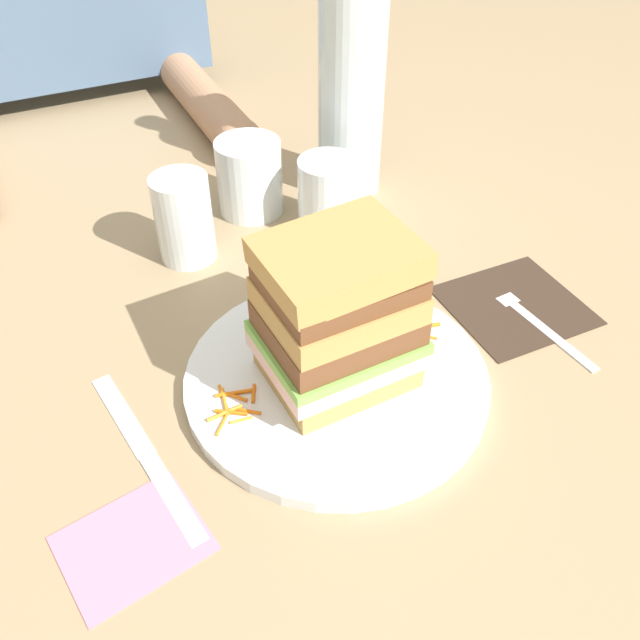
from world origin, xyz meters
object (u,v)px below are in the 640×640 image
object	(u,v)px
main_plate	(335,379)
fork	(530,314)
knife	(148,456)
juice_glass	(328,201)
sandwich	(336,317)
empty_tumbler_0	(250,177)
napkin_pink	(133,543)
water_bottle	(352,79)
napkin_dark	(513,304)
empty_tumbler_1	(184,219)

from	to	relation	value
main_plate	fork	xyz separation A→B (m)	(0.22, -0.00, -0.00)
knife	juice_glass	xyz separation A→B (m)	(0.28, 0.23, 0.04)
sandwich	empty_tumbler_0	bearing A→B (deg)	82.17
empty_tumbler_0	napkin_pink	xyz separation A→B (m)	(-0.24, -0.38, -0.04)
juice_glass	water_bottle	xyz separation A→B (m)	(0.07, 0.08, 0.10)
main_plate	knife	bearing A→B (deg)	-177.76
empty_tumbler_0	fork	bearing A→B (deg)	-60.63
napkin_dark	water_bottle	size ratio (longest dim) A/B	0.42
main_plate	napkin_dark	bearing A→B (deg)	4.82
knife	empty_tumbler_0	size ratio (longest dim) A/B	2.25
knife	water_bottle	bearing A→B (deg)	41.75
water_bottle	main_plate	bearing A→B (deg)	-119.84
knife	juice_glass	bearing A→B (deg)	39.83
sandwich	juice_glass	bearing A→B (deg)	64.73
knife	water_bottle	distance (m)	0.48
main_plate	sandwich	xyz separation A→B (m)	(-0.00, 0.00, 0.07)
sandwich	water_bottle	size ratio (longest dim) A/B	0.45
main_plate	empty_tumbler_1	world-z (taller)	empty_tumbler_1
juice_glass	napkin_pink	xyz separation A→B (m)	(-0.31, -0.30, -0.04)
juice_glass	water_bottle	size ratio (longest dim) A/B	0.28
knife	empty_tumbler_0	xyz separation A→B (m)	(0.21, 0.31, 0.04)
juice_glass	napkin_pink	distance (m)	0.43
sandwich	knife	bearing A→B (deg)	-177.62
main_plate	sandwich	size ratio (longest dim) A/B	1.93
napkin_dark	juice_glass	bearing A→B (deg)	117.46
main_plate	empty_tumbler_0	xyz separation A→B (m)	(0.04, 0.30, 0.04)
fork	napkin_pink	bearing A→B (deg)	-170.08
sandwich	empty_tumbler_1	distance (m)	0.25
water_bottle	fork	bearing A→B (deg)	-82.11
main_plate	napkin_pink	size ratio (longest dim) A/B	2.72
sandwich	empty_tumbler_1	bearing A→B (deg)	102.94
empty_tumbler_0	juice_glass	bearing A→B (deg)	-50.82
water_bottle	empty_tumbler_1	bearing A→B (deg)	-166.38
main_plate	napkin_dark	world-z (taller)	main_plate
napkin_dark	juice_glass	distance (m)	0.24
knife	juice_glass	distance (m)	0.36
sandwich	juice_glass	distance (m)	0.25
water_bottle	knife	bearing A→B (deg)	-138.25
fork	main_plate	bearing A→B (deg)	178.87
main_plate	empty_tumbler_1	distance (m)	0.26
sandwich	napkin_pink	world-z (taller)	sandwich
napkin_dark	knife	xyz separation A→B (m)	(-0.39, -0.02, 0.00)
main_plate	fork	distance (m)	0.22
knife	empty_tumbler_0	distance (m)	0.38
empty_tumbler_0	empty_tumbler_1	world-z (taller)	empty_tumbler_1
sandwich	fork	xyz separation A→B (m)	(0.22, -0.00, -0.07)
fork	knife	world-z (taller)	fork
fork	water_bottle	world-z (taller)	water_bottle
napkin_dark	juice_glass	xyz separation A→B (m)	(-0.11, 0.21, 0.04)
water_bottle	juice_glass	bearing A→B (deg)	-131.38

